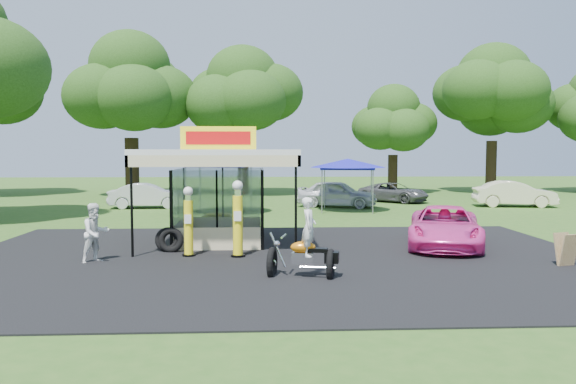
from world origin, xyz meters
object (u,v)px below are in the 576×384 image
object	(u,v)px
bg_car_e	(514,194)
motorcycle	(306,245)
gas_pump_left	(189,223)
bg_car_c	(337,194)
gas_station_kiosk	(220,195)
tent_west	(220,160)
a_frame_sign	(566,250)
spectator_west	(95,233)
bg_car_a	(148,196)
pink_sedan	(445,227)
gas_pump_right	(238,221)
kiosk_car	(224,223)
bg_car_d	(394,192)
tent_east	(348,164)

from	to	relation	value
bg_car_e	motorcycle	bearing A→B (deg)	152.12
gas_pump_left	bg_car_c	size ratio (longest dim) A/B	0.47
bg_car_e	gas_station_kiosk	bearing A→B (deg)	137.21
bg_car_c	bg_car_e	xyz separation A→B (m)	(10.73, -0.29, -0.03)
gas_pump_left	tent_west	distance (m)	12.95
a_frame_sign	spectator_west	distance (m)	13.74
bg_car_a	bg_car_c	distance (m)	11.25
gas_station_kiosk	pink_sedan	world-z (taller)	gas_station_kiosk
gas_pump_right	a_frame_sign	size ratio (longest dim) A/B	2.51
kiosk_car	spectator_west	bearing A→B (deg)	147.63
gas_station_kiosk	tent_west	bearing A→B (deg)	94.12
spectator_west	bg_car_d	size ratio (longest dim) A/B	0.39
a_frame_sign	bg_car_a	distance (m)	23.53
gas_pump_right	bg_car_e	xyz separation A→B (m)	(16.05, 15.68, -0.38)
kiosk_car	bg_car_e	xyz separation A→B (m)	(16.79, 10.80, 0.30)
gas_station_kiosk	gas_pump_left	bearing A→B (deg)	-108.16
gas_pump_right	bg_car_a	xyz separation A→B (m)	(-5.93, 15.93, -0.43)
bg_car_a	bg_car_e	bearing A→B (deg)	-93.70
gas_station_kiosk	a_frame_sign	xyz separation A→B (m)	(10.21, -4.52, -1.29)
a_frame_sign	bg_car_c	world-z (taller)	bg_car_c
tent_east	spectator_west	bearing A→B (deg)	-124.45
gas_pump_left	tent_east	world-z (taller)	tent_east
bg_car_e	bg_car_c	bearing A→B (deg)	97.88
bg_car_e	tent_east	world-z (taller)	tent_east
gas_pump_left	tent_east	xyz separation A→B (m)	(7.13, 13.48, 1.59)
bg_car_d	tent_west	bearing A→B (deg)	161.29
gas_station_kiosk	tent_east	size ratio (longest dim) A/B	1.29
pink_sedan	bg_car_e	world-z (taller)	bg_car_e
kiosk_car	bg_car_d	distance (m)	17.56
spectator_west	bg_car_e	size ratio (longest dim) A/B	0.38
bg_car_a	gas_pump_right	bearing A→B (deg)	-162.62
gas_pump_right	a_frame_sign	bearing A→B (deg)	-11.03
spectator_west	gas_station_kiosk	bearing A→B (deg)	-3.10
spectator_west	bg_car_c	world-z (taller)	spectator_west
bg_car_c	tent_east	distance (m)	2.96
gas_pump_left	bg_car_e	bearing A→B (deg)	41.35
kiosk_car	motorcycle	bearing A→B (deg)	-161.30
a_frame_sign	tent_east	distance (m)	16.15
gas_station_kiosk	kiosk_car	distance (m)	2.56
bg_car_d	a_frame_sign	bearing A→B (deg)	-137.89
kiosk_car	tent_west	size ratio (longest dim) A/B	0.62
gas_station_kiosk	motorcycle	bearing A→B (deg)	-64.69
bg_car_a	kiosk_car	bearing A→B (deg)	-157.84
kiosk_car	pink_sedan	size ratio (longest dim) A/B	0.55
gas_pump_left	gas_pump_right	bearing A→B (deg)	-7.09
gas_pump_right	pink_sedan	bearing A→B (deg)	12.59
kiosk_car	spectator_west	distance (m)	6.49
motorcycle	bg_car_a	size ratio (longest dim) A/B	0.50
a_frame_sign	bg_car_c	distance (m)	18.30
spectator_west	tent_east	world-z (taller)	tent_east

